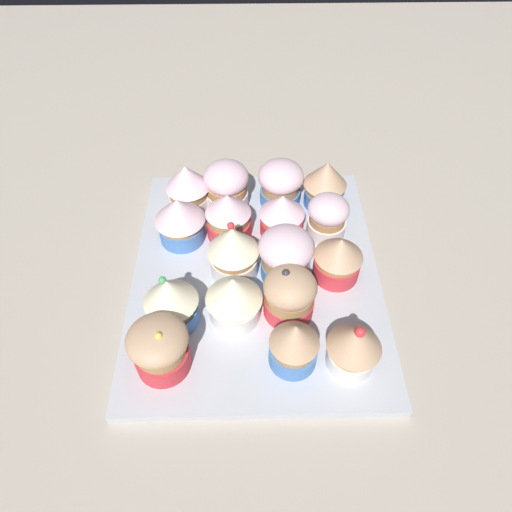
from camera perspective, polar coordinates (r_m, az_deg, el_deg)
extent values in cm
cube|color=#B2A899|center=(61.62, 0.00, -3.46)|extent=(180.00, 180.00, 3.00)
cube|color=silver|center=(59.96, 0.00, -2.25)|extent=(38.00, 31.53, 1.20)
cylinder|color=white|center=(67.79, -8.21, 6.82)|extent=(5.83, 5.83, 2.21)
cylinder|color=#AD7F51|center=(66.58, -8.38, 7.98)|extent=(5.55, 5.55, 1.45)
cone|color=silver|center=(64.95, -8.63, 9.67)|extent=(6.21, 6.21, 3.66)
cylinder|color=#477AC6|center=(63.24, -9.15, 3.03)|extent=(6.08, 6.08, 2.54)
cylinder|color=#AD7F51|center=(61.99, -9.35, 4.17)|extent=(5.71, 5.71, 1.03)
cone|color=silver|center=(60.45, -9.61, 5.66)|extent=(6.73, 6.73, 3.43)
cylinder|color=#477AC6|center=(55.02, -10.09, -7.04)|extent=(5.73, 5.73, 2.38)
cylinder|color=#AD7F51|center=(53.49, -10.36, -5.93)|extent=(5.13, 5.13, 1.36)
cone|color=#F4EDC6|center=(51.50, -10.74, -4.34)|extent=(6.21, 6.21, 3.61)
sphere|color=#4CB266|center=(50.44, -11.51, -2.96)|extent=(0.88, 0.88, 0.88)
cylinder|color=#D1333D|center=(52.00, -11.47, -12.24)|extent=(5.97, 5.97, 2.80)
cylinder|color=#AD7F51|center=(50.15, -11.85, -11.06)|extent=(5.44, 5.44, 1.52)
ellipsoid|color=tan|center=(48.71, -12.17, -10.06)|extent=(6.49, 6.49, 3.10)
sphere|color=#EAD64C|center=(47.19, -11.97, -9.68)|extent=(0.86, 0.86, 0.86)
cylinder|color=white|center=(67.43, -3.57, 7.17)|extent=(6.09, 6.09, 2.46)
cylinder|color=#AD7F51|center=(66.17, -3.65, 8.39)|extent=(5.77, 5.77, 1.34)
ellipsoid|color=silver|center=(64.91, -3.74, 9.70)|extent=(6.31, 6.31, 4.32)
cylinder|color=#D1333D|center=(63.03, -3.36, 3.56)|extent=(6.03, 6.03, 2.60)
cylinder|color=#AD7F51|center=(61.58, -3.45, 4.89)|extent=(5.55, 5.55, 1.50)
cone|color=silver|center=(60.02, -3.55, 6.44)|extent=(6.10, 6.10, 3.05)
cylinder|color=white|center=(58.63, -2.73, -0.87)|extent=(5.99, 5.99, 2.77)
cylinder|color=#AD7F51|center=(57.08, -2.80, 0.44)|extent=(5.56, 5.56, 1.30)
cone|color=#F4EDC6|center=(55.19, -2.90, 2.19)|extent=(6.42, 6.42, 3.81)
sphere|color=red|center=(54.18, -3.14, 3.75)|extent=(0.92, 0.92, 0.92)
cylinder|color=white|center=(54.50, -2.67, -6.63)|extent=(5.98, 5.98, 2.51)
cylinder|color=#AD7F51|center=(53.05, -2.73, -5.56)|extent=(5.44, 5.44, 1.00)
cone|color=#F4EDC6|center=(51.24, -2.82, -4.11)|extent=(6.58, 6.58, 3.49)
cylinder|color=#477AC6|center=(67.90, 2.99, 7.44)|extent=(5.84, 5.84, 2.24)
cylinder|color=#AD7F51|center=(66.73, 3.05, 8.58)|extent=(5.32, 5.32, 1.31)
ellipsoid|color=silver|center=(65.52, 3.11, 9.83)|extent=(6.48, 6.48, 4.13)
cylinder|color=#D1333D|center=(63.45, 3.16, 3.79)|extent=(5.85, 5.85, 2.33)
cylinder|color=#AD7F51|center=(62.23, 3.23, 4.91)|extent=(5.17, 5.17, 1.13)
cone|color=silver|center=(60.77, 3.31, 6.34)|extent=(6.14, 6.14, 3.10)
cylinder|color=#477AC6|center=(58.42, 3.59, -1.52)|extent=(6.10, 6.10, 2.31)
cylinder|color=#AD7F51|center=(56.95, 3.68, -0.30)|extent=(5.82, 5.82, 1.54)
ellipsoid|color=silver|center=(55.38, 3.79, 1.11)|extent=(6.79, 6.79, 4.40)
cylinder|color=#D1333D|center=(55.00, 4.05, -6.15)|extent=(5.93, 5.93, 2.30)
cylinder|color=#AD7F51|center=(53.51, 4.15, -5.03)|extent=(5.65, 5.65, 1.36)
ellipsoid|color=tan|center=(52.01, 4.27, -3.83)|extent=(6.15, 6.15, 3.93)
sphere|color=#333338|center=(50.85, 3.72, -2.13)|extent=(0.94, 0.94, 0.94)
cylinder|color=#477AC6|center=(51.59, 4.58, -12.04)|extent=(5.32, 5.32, 2.38)
cylinder|color=#AD7F51|center=(49.97, 4.71, -11.01)|extent=(4.73, 4.73, 1.36)
cone|color=tan|center=(48.03, 4.88, -9.68)|extent=(5.39, 5.39, 3.15)
cylinder|color=#477AC6|center=(68.17, 8.31, 7.25)|extent=(5.56, 5.56, 2.49)
cylinder|color=#AD7F51|center=(66.98, 8.49, 8.42)|extent=(5.25, 5.25, 1.17)
cone|color=tan|center=(65.42, 8.73, 10.04)|extent=(6.15, 6.15, 3.73)
cylinder|color=white|center=(63.69, 8.63, 3.49)|extent=(5.24, 5.24, 2.47)
cylinder|color=#AD7F51|center=(62.43, 8.82, 4.64)|extent=(4.79, 4.79, 1.13)
ellipsoid|color=silver|center=(61.29, 9.00, 5.74)|extent=(5.47, 5.47, 3.64)
cylinder|color=#D1333D|center=(59.04, 9.89, -1.45)|extent=(5.85, 5.85, 2.60)
cylinder|color=#AD7F51|center=(57.67, 10.13, -0.31)|extent=(5.43, 5.43, 1.03)
cone|color=tan|center=(56.21, 10.40, 0.99)|extent=(6.05, 6.05, 2.91)
cylinder|color=white|center=(52.39, 11.64, -12.17)|extent=(5.27, 5.27, 2.22)
cylinder|color=#AD7F51|center=(50.93, 11.93, -11.24)|extent=(4.83, 4.83, 1.18)
cone|color=tan|center=(48.91, 12.38, -9.86)|extent=(5.87, 5.87, 3.59)
sphere|color=red|center=(47.39, 12.76, -9.19)|extent=(1.13, 1.13, 1.13)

